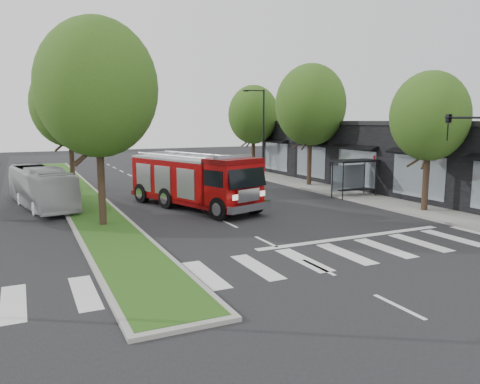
# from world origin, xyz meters

# --- Properties ---
(ground) EXTENTS (140.00, 140.00, 0.00)m
(ground) POSITION_xyz_m (0.00, 0.00, 0.00)
(ground) COLOR black
(ground) RESTS_ON ground
(sidewalk_right) EXTENTS (5.00, 80.00, 0.15)m
(sidewalk_right) POSITION_xyz_m (12.50, 10.00, 0.07)
(sidewalk_right) COLOR gray
(sidewalk_right) RESTS_ON ground
(median) EXTENTS (3.00, 50.00, 0.15)m
(median) POSITION_xyz_m (-6.00, 18.00, 0.08)
(median) COLOR gray
(median) RESTS_ON ground
(storefront_row) EXTENTS (8.00, 30.00, 5.00)m
(storefront_row) POSITION_xyz_m (17.00, 10.00, 2.50)
(storefront_row) COLOR black
(storefront_row) RESTS_ON ground
(bus_shelter) EXTENTS (3.20, 1.60, 2.61)m
(bus_shelter) POSITION_xyz_m (11.20, 8.15, 2.04)
(bus_shelter) COLOR black
(bus_shelter) RESTS_ON ground
(tree_right_near) EXTENTS (4.40, 4.40, 8.05)m
(tree_right_near) POSITION_xyz_m (11.50, 2.00, 5.51)
(tree_right_near) COLOR black
(tree_right_near) RESTS_ON ground
(tree_right_mid) EXTENTS (5.60, 5.60, 9.72)m
(tree_right_mid) POSITION_xyz_m (11.50, 14.00, 6.49)
(tree_right_mid) COLOR black
(tree_right_mid) RESTS_ON ground
(tree_right_far) EXTENTS (5.00, 5.00, 8.73)m
(tree_right_far) POSITION_xyz_m (11.50, 24.00, 5.84)
(tree_right_far) COLOR black
(tree_right_far) RESTS_ON ground
(tree_median_near) EXTENTS (5.80, 5.80, 10.16)m
(tree_median_near) POSITION_xyz_m (-6.00, 6.00, 6.81)
(tree_median_near) COLOR black
(tree_median_near) RESTS_ON ground
(tree_median_far) EXTENTS (5.60, 5.60, 9.72)m
(tree_median_far) POSITION_xyz_m (-6.00, 20.00, 6.49)
(tree_median_far) COLOR black
(tree_median_far) RESTS_ON ground
(streetlight_right_far) EXTENTS (2.11, 0.20, 8.00)m
(streetlight_right_far) POSITION_xyz_m (10.35, 20.00, 4.48)
(streetlight_right_far) COLOR black
(streetlight_right_far) RESTS_ON ground
(fire_engine) EXTENTS (5.94, 10.29, 3.42)m
(fire_engine) POSITION_xyz_m (-0.10, 9.02, 1.64)
(fire_engine) COLOR #560405
(fire_engine) RESTS_ON ground
(city_bus) EXTENTS (3.70, 9.24, 2.51)m
(city_bus) POSITION_xyz_m (-8.50, 13.10, 1.25)
(city_bus) COLOR silver
(city_bus) RESTS_ON ground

